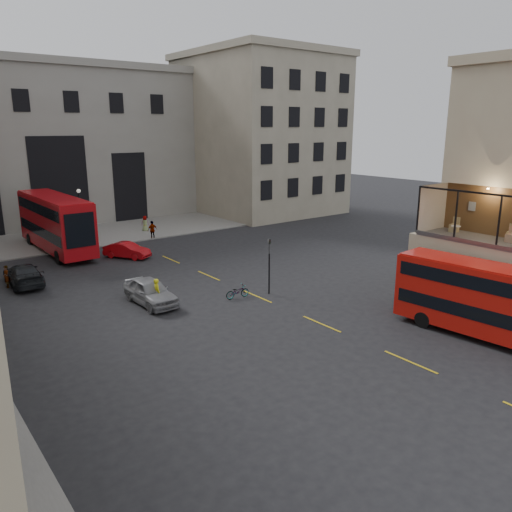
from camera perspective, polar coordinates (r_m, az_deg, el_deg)
ground at (r=27.11m, az=19.71°, el=-10.19°), size 140.00×140.00×0.00m
host_frontage at (r=31.76m, az=26.49°, el=-2.92°), size 3.00×11.00×4.50m
cafe_floor at (r=31.21m, az=26.96°, el=1.12°), size 3.00×10.00×0.10m
gateway at (r=62.93m, az=-23.21°, el=12.01°), size 35.00×10.60×18.00m
building_right at (r=66.97m, az=0.38°, el=14.11°), size 16.60×18.60×20.00m
pavement_far at (r=54.14m, az=-20.51°, el=2.04°), size 40.00×12.00×0.12m
traffic_light_near at (r=33.13m, az=1.52°, el=-0.36°), size 0.16×0.20×3.80m
street_lamp_b at (r=49.95m, az=-19.35°, el=3.89°), size 0.36×0.36×5.33m
bus_near at (r=28.80m, az=25.42°, el=-4.49°), size 3.29×10.24×4.02m
bus_far at (r=47.97m, az=-21.97°, el=3.77°), size 3.08×12.67×5.04m
car_a at (r=32.41m, az=-11.98°, el=-3.99°), size 2.03×4.83×1.63m
car_b at (r=44.18m, az=-14.53°, el=0.64°), size 3.37×4.16×1.33m
car_c at (r=39.17m, az=-25.02°, el=-1.93°), size 2.37×5.30×1.51m
bicycle at (r=32.89m, az=-2.14°, el=-4.09°), size 1.72×0.76×0.87m
cyclist at (r=31.66m, az=-11.22°, el=-4.18°), size 0.53×0.73×1.86m
pedestrian_b at (r=49.01m, az=-20.38°, el=1.80°), size 1.03×1.31×1.77m
pedestrian_c at (r=50.97m, az=-11.76°, el=2.92°), size 1.12×0.54×1.85m
pedestrian_d at (r=54.79m, az=-12.56°, el=3.62°), size 1.00×0.94×1.73m
pedestrian_e at (r=38.96m, az=-26.64°, el=-2.13°), size 0.44×0.62×1.59m
cafe_table_far at (r=31.79m, az=21.84°, el=2.81°), size 0.55×0.55×0.68m
cafe_chair_b at (r=32.23m, az=27.16°, el=2.09°), size 0.53×0.53×0.94m
cafe_chair_c at (r=31.71m, az=27.07°, el=1.89°), size 0.44×0.44×0.89m
cafe_chair_d at (r=33.35m, az=21.71°, el=3.04°), size 0.47×0.47×0.93m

